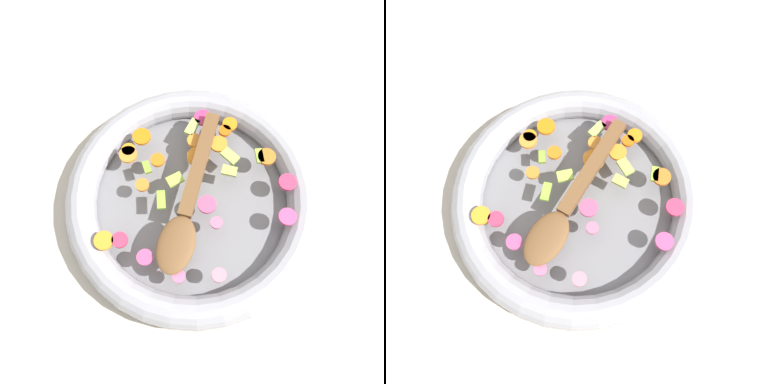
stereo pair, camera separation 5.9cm
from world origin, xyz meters
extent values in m
plane|color=beige|center=(0.00, 0.00, 0.00)|extent=(4.00, 4.00, 0.00)
cylinder|color=slate|center=(0.00, 0.00, 0.01)|extent=(0.36, 0.36, 0.01)
torus|color=#9E9EA5|center=(0.00, 0.00, 0.03)|extent=(0.41, 0.41, 0.05)
cylinder|color=orange|center=(-0.13, 0.02, 0.05)|extent=(0.04, 0.04, 0.01)
cylinder|color=orange|center=(-0.04, -0.04, 0.05)|extent=(0.05, 0.05, 0.01)
cylinder|color=orange|center=(-0.08, -0.04, 0.05)|extent=(0.04, 0.04, 0.01)
cylinder|color=orange|center=(-0.11, -0.06, 0.05)|extent=(0.03, 0.03, 0.01)
cylinder|color=orange|center=(0.04, -0.12, 0.05)|extent=(0.03, 0.03, 0.01)
cylinder|color=orange|center=(0.06, -0.05, 0.05)|extent=(0.03, 0.03, 0.01)
cylinder|color=orange|center=(0.09, 0.06, 0.05)|extent=(0.04, 0.04, 0.01)
cylinder|color=orange|center=(0.15, -0.01, 0.05)|extent=(0.04, 0.04, 0.01)
cylinder|color=orange|center=(-0.06, -0.07, 0.05)|extent=(0.03, 0.03, 0.01)
cylinder|color=orange|center=(-0.12, -0.06, 0.05)|extent=(0.03, 0.03, 0.01)
cylinder|color=orange|center=(0.05, -0.11, 0.05)|extent=(0.04, 0.04, 0.01)
cylinder|color=orange|center=(0.01, -0.13, 0.05)|extent=(0.04, 0.04, 0.01)
cylinder|color=orange|center=(0.01, -0.08, 0.05)|extent=(0.03, 0.03, 0.01)
cube|color=#B8C555|center=(-0.07, 0.01, 0.05)|extent=(0.03, 0.03, 0.01)
cube|color=#9DC83E|center=(-0.13, 0.01, 0.05)|extent=(0.02, 0.03, 0.01)
cube|color=#AED057|center=(-0.09, -0.01, 0.05)|extent=(0.02, 0.03, 0.01)
cube|color=#89AF36|center=(0.03, -0.08, 0.05)|extent=(0.02, 0.02, 0.01)
cube|color=#92C93C|center=(0.05, -0.02, 0.05)|extent=(0.03, 0.03, 0.01)
cube|color=#A6C861|center=(-0.07, -0.09, 0.05)|extent=(0.03, 0.03, 0.01)
cube|color=#B3DB4F|center=(0.01, -0.03, 0.05)|extent=(0.03, 0.02, 0.01)
cylinder|color=#CB3572|center=(-0.09, -0.10, 0.05)|extent=(0.03, 0.03, 0.01)
cylinder|color=#D94C86|center=(0.12, 0.04, 0.05)|extent=(0.03, 0.03, 0.01)
cylinder|color=#E04986|center=(-0.09, 0.12, 0.05)|extent=(0.04, 0.04, 0.01)
cylinder|color=#CF4E7C|center=(-0.01, 0.03, 0.05)|extent=(0.04, 0.04, 0.01)
cylinder|color=#D3345A|center=(0.13, 0.00, 0.05)|extent=(0.03, 0.03, 0.01)
cylinder|color=pink|center=(0.04, 0.13, 0.05)|extent=(0.03, 0.03, 0.01)
cylinder|color=#D4355E|center=(-0.13, 0.08, 0.05)|extent=(0.03, 0.03, 0.01)
cylinder|color=pink|center=(0.00, 0.06, 0.05)|extent=(0.02, 0.02, 0.01)
cylinder|color=pink|center=(0.09, 0.10, 0.05)|extent=(0.02, 0.02, 0.01)
cube|color=brown|center=(-0.04, -0.03, 0.06)|extent=(0.15, 0.13, 0.01)
ellipsoid|color=brown|center=(0.07, 0.06, 0.06)|extent=(0.11, 0.10, 0.01)
camera|label=1|loc=(0.12, 0.17, 0.60)|focal=35.00mm
camera|label=2|loc=(0.07, 0.20, 0.60)|focal=35.00mm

